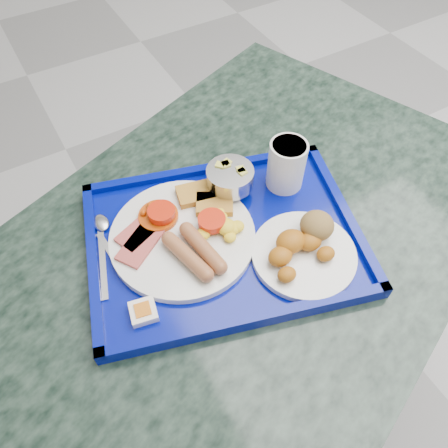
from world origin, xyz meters
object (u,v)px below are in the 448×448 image
Objects in this scene: bread_plate at (304,247)px; fruit_bowl at (230,178)px; table at (237,283)px; main_plate at (186,233)px; juice_cup at (287,164)px; tray at (224,239)px.

fruit_bowl is at bearing 101.50° from bread_plate.
table is 0.25m from bread_plate.
main_plate is 0.24m from juice_cup.
table is 0.26m from fruit_bowl.
tray is 0.19m from juice_cup.
tray is 2.16× the size of main_plate.
fruit_bowl is at bearing 53.80° from tray.
tray is at bearing 173.48° from table.
fruit_bowl is (0.13, 0.06, 0.03)m from main_plate.
tray is at bearing -126.20° from fruit_bowl.
fruit_bowl is 0.90× the size of juice_cup.
juice_cup is at bearing 23.04° from table.
fruit_bowl reaches higher than table.
tray is 0.07m from main_plate.
fruit_bowl reaches higher than bread_plate.
tray reaches higher than table.
juice_cup is (0.17, 0.06, 0.06)m from tray.
fruit_bowl is (0.03, 0.09, 0.24)m from table.
bread_plate reaches higher than main_plate.
juice_cup is at bearing 17.94° from tray.
tray is (-0.03, 0.00, 0.19)m from table.
table is at bearing -6.52° from tray.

